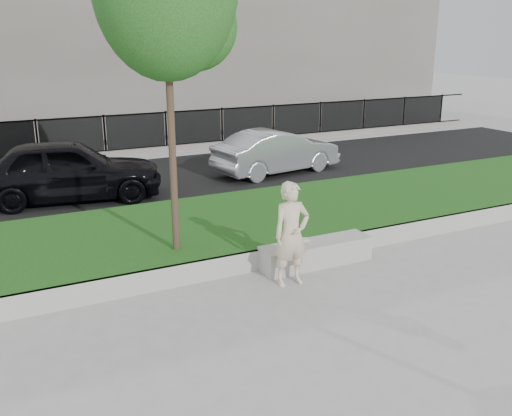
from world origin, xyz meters
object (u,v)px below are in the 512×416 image
book (303,240)px  car_silver (277,152)px  car_dark (67,170)px  stone_bench (316,253)px  man (291,234)px

book → car_silver: (3.11, 6.68, 0.25)m
car_dark → car_silver: 6.39m
stone_bench → book: size_ratio=9.59×
man → book: bearing=48.5°
car_dark → car_silver: (6.38, 0.29, -0.14)m
stone_bench → car_silver: 7.46m
book → car_dark: bearing=120.8°
stone_bench → man: man is taller
man → book: man is taller
book → car_dark: size_ratio=0.05×
stone_bench → book: bearing=139.8°
man → car_silver: size_ratio=0.45×
man → book: size_ratio=7.92×
man → stone_bench: bearing=34.1°
stone_bench → man: size_ratio=1.21×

